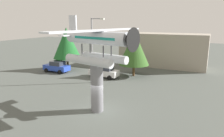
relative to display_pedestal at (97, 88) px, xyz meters
name	(u,v)px	position (x,y,z in m)	size (l,w,h in m)	color
ground_plane	(97,111)	(0.00, 0.00, -2.18)	(140.00, 140.00, 0.00)	#4C514C
display_pedestal	(97,88)	(0.00, 0.00, 0.00)	(1.10, 1.10, 4.36)	slate
floatplane_monument	(97,43)	(0.13, -0.03, 3.85)	(7.15, 10.40, 4.00)	silver
car_near_blue	(57,67)	(-13.03, 9.84, -1.30)	(4.20, 2.02, 1.76)	#2847B7
car_mid_white	(104,71)	(-4.79, 10.26, -1.30)	(4.20, 2.02, 1.76)	white
streetlight_primary	(93,46)	(-4.72, 7.31, 2.59)	(1.84, 0.28, 8.26)	gray
storefront_building	(163,50)	(0.81, 22.00, 0.71)	(14.83, 5.40, 5.78)	#9E9384
tree_west	(67,43)	(-12.62, 12.05, 2.23)	(4.46, 4.46, 6.90)	brown
tree_east	(134,48)	(-1.33, 12.96, 1.91)	(4.34, 4.34, 6.51)	brown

